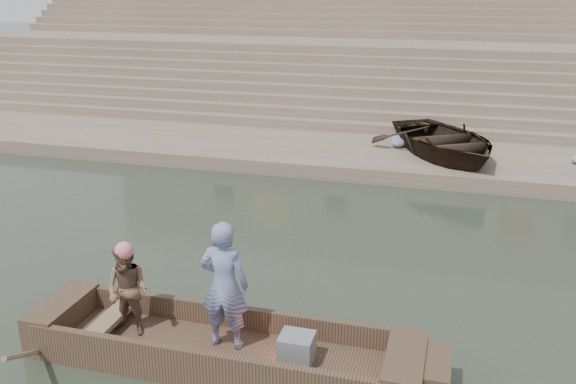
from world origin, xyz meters
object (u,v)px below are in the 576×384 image
at_px(television, 296,348).
at_px(rowing_man, 128,291).
at_px(standing_man, 224,285).
at_px(beached_rowboat, 444,140).
at_px(main_rowboat, 221,355).

bearing_deg(television, rowing_man, 179.02).
distance_m(standing_man, television, 1.29).
bearing_deg(beached_rowboat, main_rowboat, -134.50).
relative_size(main_rowboat, standing_man, 2.66).
distance_m(standing_man, beached_rowboat, 10.73).
bearing_deg(television, standing_man, 173.08).
distance_m(main_rowboat, television, 1.14).
xyz_separation_m(main_rowboat, standing_man, (0.04, 0.13, 1.05)).
bearing_deg(rowing_man, beached_rowboat, 73.78).
relative_size(main_rowboat, rowing_man, 3.63).
height_order(main_rowboat, rowing_man, rowing_man).
relative_size(standing_man, beached_rowboat, 0.42).
xyz_separation_m(television, beached_rowboat, (1.50, 10.55, 0.44)).
bearing_deg(beached_rowboat, rowing_man, -141.61).
xyz_separation_m(standing_man, beached_rowboat, (2.56, 10.42, -0.30)).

